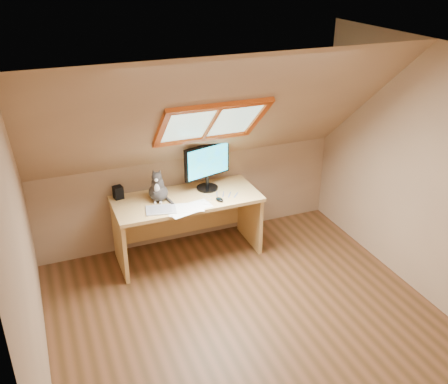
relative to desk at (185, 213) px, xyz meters
name	(u,v)px	position (x,y,z in m)	size (l,w,h in m)	color
ground	(253,328)	(0.16, -1.45, -0.49)	(3.50, 3.50, 0.00)	brown
room_shell	(263,189)	(0.16, -1.54, 0.94)	(3.52, 3.52, 2.41)	tan
desk	(185,213)	(0.00, 0.00, 0.00)	(1.55, 0.68, 0.71)	tan
monitor	(207,164)	(0.28, 0.05, 0.52)	(0.55, 0.24, 0.51)	black
cat	(158,189)	(-0.29, -0.02, 0.35)	(0.27, 0.30, 0.37)	#443F3C
desk_speaker	(118,192)	(-0.67, 0.18, 0.29)	(0.09, 0.09, 0.14)	black
graphics_tablet	(161,210)	(-0.33, -0.25, 0.23)	(0.30, 0.21, 0.01)	#B2B2B7
mouse	(220,199)	(0.30, -0.27, 0.24)	(0.06, 0.10, 0.03)	black
papers	(188,209)	(-0.07, -0.33, 0.22)	(0.35, 0.30, 0.01)	white
cables	(219,197)	(0.32, -0.19, 0.22)	(0.51, 0.26, 0.01)	silver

